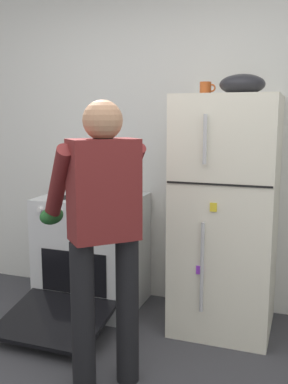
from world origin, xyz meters
TOP-DOWN VIEW (x-y plane):
  - kitchen_wall_back at (0.00, 1.95)m, footprint 6.00×0.10m
  - refrigerator at (0.53, 1.57)m, footprint 0.68×0.72m
  - stove_range at (-0.52, 1.55)m, footprint 0.76×1.20m
  - person_cook at (0.02, 0.61)m, footprint 0.66×0.69m
  - red_pot at (-0.36, 1.52)m, footprint 0.35×0.25m
  - coffee_mug at (0.35, 1.62)m, footprint 0.11×0.08m
  - pepper_mill at (-0.82, 1.77)m, footprint 0.05×0.05m
  - mixing_bowl at (0.61, 1.57)m, footprint 0.30×0.30m

SIDE VIEW (x-z plane):
  - stove_range at x=-0.52m, z-range -0.01..0.89m
  - refrigerator at x=0.53m, z-range 0.00..1.66m
  - person_cook at x=0.02m, z-range 0.15..1.75m
  - red_pot at x=-0.36m, z-range 0.90..1.04m
  - pepper_mill at x=-0.82m, z-range 0.90..1.05m
  - kitchen_wall_back at x=0.00m, z-range 0.00..2.70m
  - coffee_mug at x=0.35m, z-range 1.66..1.75m
  - mixing_bowl at x=0.61m, z-range 1.66..1.79m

